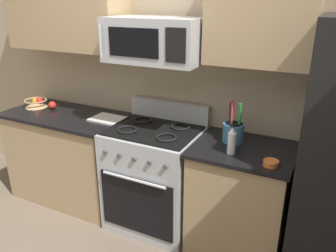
% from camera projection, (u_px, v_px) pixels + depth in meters
% --- Properties ---
extents(wall_back, '(8.00, 0.10, 2.60)m').
position_uv_depth(wall_back, '(174.00, 76.00, 3.02)').
color(wall_back, tan).
rests_on(wall_back, ground).
extents(counter_left, '(1.19, 0.63, 0.91)m').
position_uv_depth(counter_left, '(69.00, 156.00, 3.41)').
color(counter_left, tan).
rests_on(counter_left, ground).
extents(range_oven, '(0.76, 0.67, 1.09)m').
position_uv_depth(range_oven, '(155.00, 176.00, 2.99)').
color(range_oven, '#B2B5BA').
rests_on(range_oven, ground).
extents(counter_right, '(0.75, 0.63, 0.91)m').
position_uv_depth(counter_right, '(239.00, 200.00, 2.68)').
color(counter_right, tan).
rests_on(counter_right, ground).
extents(microwave, '(0.76, 0.44, 0.34)m').
position_uv_depth(microwave, '(155.00, 40.00, 2.59)').
color(microwave, '#B2B5BA').
extents(upper_cabinets_left, '(1.18, 0.34, 0.75)m').
position_uv_depth(upper_cabinets_left, '(65.00, 7.00, 3.04)').
color(upper_cabinets_left, tan).
extents(upper_cabinets_right, '(0.74, 0.34, 0.75)m').
position_uv_depth(upper_cabinets_right, '(263.00, 10.00, 2.30)').
color(upper_cabinets_right, tan).
extents(utensil_crock, '(0.16, 0.16, 0.33)m').
position_uv_depth(utensil_crock, '(233.00, 131.00, 2.60)').
color(utensil_crock, teal).
rests_on(utensil_crock, counter_right).
extents(fruit_basket, '(0.22, 0.22, 0.10)m').
position_uv_depth(fruit_basket, '(36.00, 103.00, 3.43)').
color(fruit_basket, tan).
rests_on(fruit_basket, counter_left).
extents(apple_loose, '(0.08, 0.08, 0.08)m').
position_uv_depth(apple_loose, '(52.00, 105.00, 3.37)').
color(apple_loose, red).
rests_on(apple_loose, counter_left).
extents(cutting_board, '(0.32, 0.24, 0.02)m').
position_uv_depth(cutting_board, '(108.00, 119.00, 3.08)').
color(cutting_board, silver).
rests_on(cutting_board, counter_left).
extents(bottle_vinegar, '(0.06, 0.06, 0.22)m').
position_uv_depth(bottle_vinegar, '(232.00, 141.00, 2.39)').
color(bottle_vinegar, silver).
rests_on(bottle_vinegar, counter_right).
extents(prep_bowl, '(0.11, 0.11, 0.04)m').
position_uv_depth(prep_bowl, '(271.00, 163.00, 2.24)').
color(prep_bowl, '#D1662D').
rests_on(prep_bowl, counter_right).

